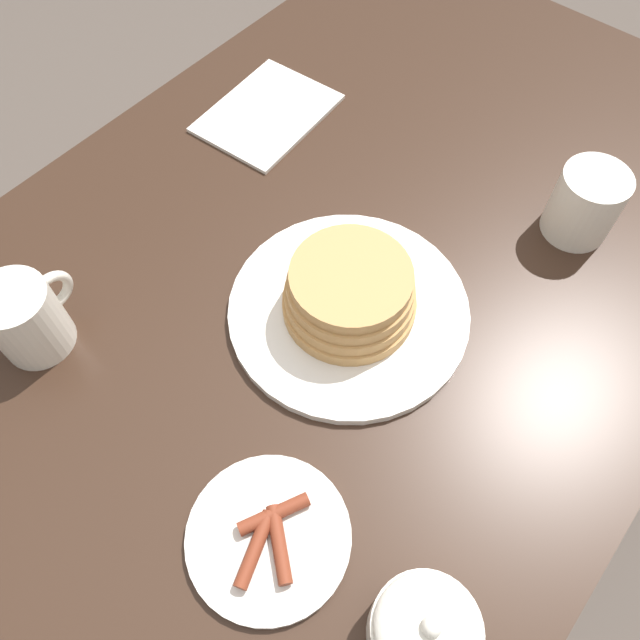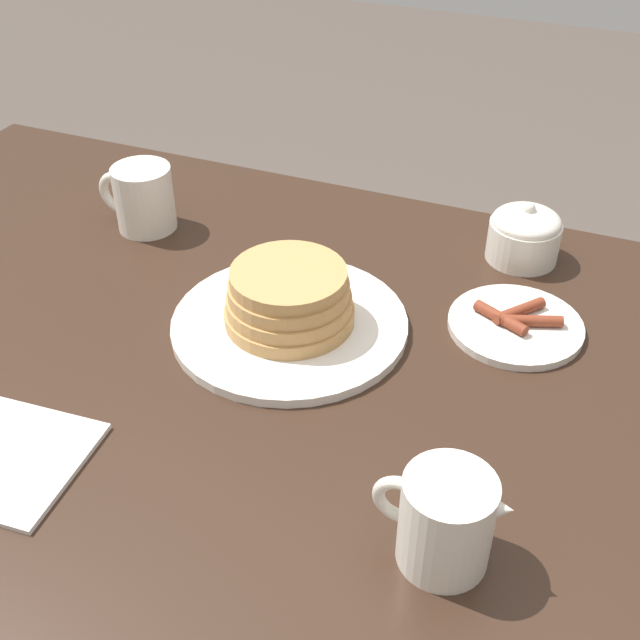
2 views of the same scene
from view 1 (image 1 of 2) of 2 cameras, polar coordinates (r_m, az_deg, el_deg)
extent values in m
plane|color=#51473F|center=(1.45, 0.12, -13.43)|extent=(8.00, 8.00, 0.00)
cube|color=#332116|center=(0.78, 0.21, 2.88)|extent=(1.41, 0.85, 0.03)
cube|color=#332116|center=(1.56, 5.26, 17.61)|extent=(0.07, 0.07, 0.72)
cylinder|color=white|center=(0.74, 2.63, 0.89)|extent=(0.29, 0.29, 0.01)
cylinder|color=tan|center=(0.73, 2.67, 1.50)|extent=(0.16, 0.16, 0.02)
cylinder|color=tan|center=(0.72, 2.73, 2.26)|extent=(0.15, 0.15, 0.02)
cylinder|color=tan|center=(0.70, 2.79, 3.05)|extent=(0.14, 0.14, 0.02)
cylinder|color=tan|center=(0.69, 2.85, 3.88)|extent=(0.14, 0.14, 0.02)
cylinder|color=silver|center=(0.65, -4.72, -19.15)|extent=(0.16, 0.16, 0.01)
cylinder|color=brown|center=(0.63, -5.96, -20.11)|extent=(0.07, 0.04, 0.01)
cylinder|color=brown|center=(0.64, -4.24, -17.28)|extent=(0.07, 0.04, 0.01)
cylinder|color=brown|center=(0.63, -3.76, -19.78)|extent=(0.06, 0.07, 0.01)
cylinder|color=silver|center=(0.85, 23.07, 9.74)|extent=(0.08, 0.08, 0.09)
torus|color=silver|center=(0.88, 24.27, 11.22)|extent=(0.07, 0.01, 0.07)
cylinder|color=brown|center=(0.83, 24.00, 11.48)|extent=(0.07, 0.07, 0.00)
cylinder|color=silver|center=(0.76, -25.33, 0.04)|extent=(0.08, 0.08, 0.09)
torus|color=silver|center=(0.76, -23.30, 2.43)|extent=(0.05, 0.01, 0.05)
cylinder|color=silver|center=(0.62, 9.38, -26.32)|extent=(0.10, 0.10, 0.05)
ellipsoid|color=silver|center=(0.59, 9.85, -26.07)|extent=(0.09, 0.09, 0.03)
sphere|color=silver|center=(0.57, 10.16, -25.89)|extent=(0.02, 0.02, 0.02)
cube|color=silver|center=(0.98, -4.83, 18.33)|extent=(0.20, 0.16, 0.01)
camera|label=2|loc=(0.93, -64.53, 31.45)|focal=45.00mm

